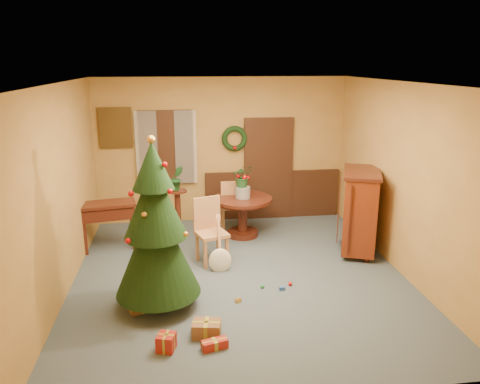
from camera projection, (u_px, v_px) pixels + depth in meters
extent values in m
plane|color=#3D4A59|center=(240.00, 276.00, 7.18)|extent=(5.50, 5.50, 0.00)
plane|color=silver|center=(240.00, 83.00, 6.40)|extent=(5.50, 5.50, 0.00)
plane|color=olive|center=(222.00, 151.00, 9.41)|extent=(5.00, 0.00, 5.00)
plane|color=olive|center=(280.00, 264.00, 4.16)|extent=(5.00, 0.00, 5.00)
plane|color=olive|center=(61.00, 191.00, 6.47)|extent=(0.00, 5.50, 5.50)
plane|color=olive|center=(402.00, 180.00, 7.11)|extent=(0.00, 5.50, 5.50)
cube|color=black|center=(272.00, 194.00, 9.76)|extent=(2.80, 0.06, 1.00)
cube|color=black|center=(268.00, 169.00, 9.59)|extent=(1.00, 0.08, 2.10)
cube|color=white|center=(268.00, 171.00, 9.64)|extent=(0.80, 0.03, 1.90)
cube|color=black|center=(166.00, 147.00, 9.20)|extent=(1.05, 0.08, 1.45)
cube|color=white|center=(166.00, 147.00, 9.23)|extent=(0.88, 0.03, 1.25)
cube|color=white|center=(147.00, 148.00, 9.10)|extent=(0.42, 0.02, 1.45)
cube|color=white|center=(186.00, 147.00, 9.20)|extent=(0.42, 0.02, 1.45)
torus|color=black|center=(235.00, 139.00, 9.30)|extent=(0.51, 0.11, 0.51)
cube|color=#4C3819|center=(116.00, 128.00, 8.98)|extent=(0.62, 0.05, 0.78)
cube|color=gray|center=(116.00, 128.00, 9.01)|extent=(0.48, 0.02, 0.62)
cylinder|color=#33170B|center=(243.00, 199.00, 8.66)|extent=(1.09, 1.09, 0.06)
cylinder|color=#33170B|center=(243.00, 202.00, 8.68)|extent=(0.97, 0.97, 0.04)
cylinder|color=#33170B|center=(243.00, 217.00, 8.75)|extent=(0.18, 0.18, 0.60)
cylinder|color=#33170B|center=(243.00, 233.00, 8.84)|extent=(0.58, 0.58, 0.10)
cylinder|color=slate|center=(243.00, 192.00, 8.62)|extent=(0.28, 0.28, 0.21)
imported|color=#1E4C23|center=(243.00, 176.00, 8.54)|extent=(0.37, 0.32, 0.41)
cube|color=#9C6B3E|center=(212.00, 234.00, 7.56)|extent=(0.58, 0.58, 0.05)
cube|color=#9C6B3E|center=(207.00, 213.00, 7.66)|extent=(0.45, 0.18, 0.55)
cube|color=#9C6B3E|center=(218.00, 243.00, 7.86)|extent=(0.06, 0.06, 0.47)
cube|color=#9C6B3E|center=(197.00, 247.00, 7.71)|extent=(0.06, 0.06, 0.47)
cube|color=#9C6B3E|center=(227.00, 251.00, 7.54)|extent=(0.06, 0.06, 0.47)
cube|color=#9C6B3E|center=(205.00, 255.00, 7.39)|extent=(0.06, 0.06, 0.47)
cube|color=#9C6B3E|center=(231.00, 206.00, 9.10)|extent=(0.44, 0.44, 0.05)
cube|color=#9C6B3E|center=(233.00, 195.00, 8.84)|extent=(0.44, 0.04, 0.52)
cube|color=#9C6B3E|center=(223.00, 221.00, 8.98)|extent=(0.05, 0.05, 0.45)
cube|color=#9C6B3E|center=(242.00, 220.00, 9.02)|extent=(0.05, 0.05, 0.45)
cube|color=#9C6B3E|center=(222.00, 215.00, 9.32)|extent=(0.05, 0.05, 0.45)
cube|color=#9C6B3E|center=(239.00, 214.00, 9.36)|extent=(0.05, 0.05, 0.45)
cylinder|color=#33170B|center=(178.00, 215.00, 8.67)|extent=(0.11, 0.11, 0.88)
cylinder|color=#33170B|center=(177.00, 191.00, 8.55)|extent=(0.35, 0.35, 0.03)
imported|color=#19471E|center=(177.00, 178.00, 8.48)|extent=(0.29, 0.25, 0.46)
cylinder|color=#382111|center=(159.00, 297.00, 6.29)|extent=(0.14, 0.14, 0.25)
cone|color=black|center=(157.00, 246.00, 6.09)|extent=(1.12, 1.12, 1.33)
cone|color=black|center=(154.00, 201.00, 5.93)|extent=(0.82, 0.82, 0.97)
cone|color=black|center=(152.00, 165.00, 5.80)|extent=(0.53, 0.53, 0.61)
sphere|color=gold|center=(151.00, 139.00, 5.71)|extent=(0.10, 0.10, 0.10)
cube|color=#33170B|center=(107.00, 204.00, 8.04)|extent=(1.02, 0.63, 0.06)
cube|color=#33170B|center=(108.00, 212.00, 8.08)|extent=(0.95, 0.58, 0.20)
cube|color=#33170B|center=(85.00, 228.00, 8.10)|extent=(0.12, 0.34, 0.78)
cube|color=#33170B|center=(132.00, 226.00, 8.21)|extent=(0.12, 0.34, 0.78)
cube|color=#511A09|center=(360.00, 211.00, 7.93)|extent=(0.87, 1.17, 1.31)
cube|color=#33170B|center=(362.00, 172.00, 7.75)|extent=(0.95, 1.25, 0.05)
cylinder|color=#33170B|center=(367.00, 259.00, 7.70)|extent=(0.07, 0.07, 0.09)
cylinder|color=#33170B|center=(348.00, 239.00, 8.54)|extent=(0.07, 0.07, 0.09)
cube|color=brown|center=(207.00, 329.00, 5.62)|extent=(0.37, 0.30, 0.18)
cube|color=gold|center=(207.00, 329.00, 5.62)|extent=(0.34, 0.09, 0.18)
cube|color=gold|center=(207.00, 329.00, 5.62)|extent=(0.09, 0.25, 0.18)
cube|color=maroon|center=(166.00, 342.00, 5.33)|extent=(0.24, 0.24, 0.20)
cube|color=gold|center=(166.00, 342.00, 5.33)|extent=(0.20, 0.08, 0.20)
cube|color=gold|center=(166.00, 342.00, 5.33)|extent=(0.08, 0.20, 0.20)
cube|color=brown|center=(140.00, 306.00, 6.17)|extent=(0.33, 0.29, 0.15)
cube|color=gold|center=(140.00, 306.00, 6.17)|extent=(0.27, 0.14, 0.15)
cube|color=gold|center=(140.00, 306.00, 6.17)|extent=(0.12, 0.19, 0.15)
cube|color=maroon|center=(215.00, 344.00, 5.37)|extent=(0.32, 0.20, 0.11)
cube|color=gold|center=(215.00, 344.00, 5.37)|extent=(0.30, 0.10, 0.11)
cube|color=gold|center=(215.00, 344.00, 5.37)|extent=(0.07, 0.13, 0.11)
cube|color=#254EA1|center=(282.00, 288.00, 6.74)|extent=(0.09, 0.06, 0.05)
sphere|color=green|center=(262.00, 286.00, 6.80)|extent=(0.06, 0.06, 0.06)
cube|color=yellow|center=(211.00, 327.00, 5.76)|extent=(0.09, 0.09, 0.05)
sphere|color=#B50C0E|center=(290.00, 284.00, 6.87)|extent=(0.06, 0.06, 0.06)
cube|color=gold|center=(238.00, 301.00, 6.40)|extent=(0.09, 0.08, 0.05)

